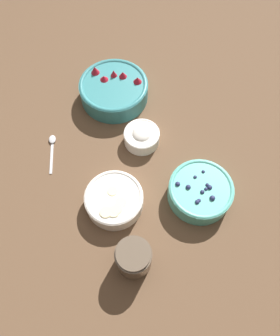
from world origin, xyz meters
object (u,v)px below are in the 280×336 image
at_px(bowl_blueberries, 200,191).
at_px(bowl_cream, 142,136).
at_px(bowl_strawberries, 114,89).
at_px(jar_chocolate, 134,258).
at_px(bowl_bananas, 114,200).

distance_m(bowl_blueberries, bowl_cream, 0.25).
xyz_separation_m(bowl_strawberries, jar_chocolate, (-0.51, 0.25, 0.01)).
xyz_separation_m(bowl_bananas, bowl_cream, (0.14, -0.18, -0.00)).
xyz_separation_m(bowl_blueberries, bowl_cream, (0.25, 0.04, -0.01)).
bearing_deg(bowl_cream, bowl_bananas, 127.10).
height_order(bowl_blueberries, bowl_bananas, bowl_blueberries).
relative_size(bowl_bananas, bowl_cream, 1.48).
height_order(bowl_blueberries, jar_chocolate, jar_chocolate).
bearing_deg(bowl_bananas, bowl_blueberries, -117.10).
relative_size(bowl_bananas, jar_chocolate, 1.65).
relative_size(bowl_strawberries, bowl_bananas, 1.39).
xyz_separation_m(bowl_strawberries, bowl_bananas, (-0.34, 0.20, -0.01)).
height_order(bowl_strawberries, bowl_cream, bowl_strawberries).
bearing_deg(bowl_bananas, bowl_strawberries, -30.72).
height_order(bowl_strawberries, bowl_blueberries, bowl_strawberries).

